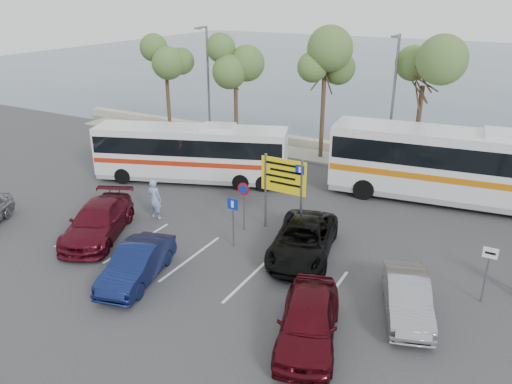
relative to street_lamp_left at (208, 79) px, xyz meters
The scene contains 23 objects.
ground 17.43m from the street_lamp_left, 53.51° to the right, with size 120.00×120.00×0.00m, color #313234.
kerb_strip 10.99m from the street_lamp_left, ahead, with size 44.00×2.40×0.15m, color gray.
seawall 11.16m from the street_lamp_left, 13.93° to the left, with size 48.00×0.80×0.60m, color #AAA188.
sea 47.77m from the street_lamp_left, 77.86° to the left, with size 140.00×140.00×0.00m, color #3B495F.
tree_far_left 4.38m from the street_lamp_left, behind, with size 3.20×3.20×7.60m.
tree_left 2.49m from the street_lamp_left, 13.51° to the left, with size 3.20×3.20×7.20m.
tree_mid 8.76m from the street_lamp_left, ahead, with size 3.20×3.20×8.00m.
tree_right 14.59m from the street_lamp_left, ahead, with size 3.20×3.20×7.40m.
street_lamp_left is the anchor object (origin of this frame).
street_lamp_right 13.00m from the street_lamp_left, ahead, with size 0.45×1.15×8.01m.
direction_sign 15.24m from the street_lamp_left, 43.17° to the right, with size 2.20×0.12×3.60m.
sign_no_stop 14.88m from the street_lamp_left, 49.83° to the right, with size 0.60×0.08×2.35m.
sign_parking 16.37m from the street_lamp_left, 52.40° to the right, with size 0.50×0.07×2.25m.
sign_taxi 23.38m from the street_lamp_left, 31.27° to the right, with size 0.50×0.07×2.20m.
lane_markings 17.62m from the street_lamp_left, 58.61° to the right, with size 12.02×4.20×0.01m, color silver, non-canonical shape.
coach_bus_left 8.40m from the street_lamp_left, 63.50° to the right, with size 11.06×6.04×3.41m.
coach_bus_right 17.96m from the street_lamp_left, ahead, with size 13.27×4.38×4.06m.
car_blue 19.06m from the street_lamp_left, 64.61° to the right, with size 1.47×4.23×1.39m, color #0E1741.
car_maroon 15.90m from the street_lamp_left, 74.98° to the right, with size 2.12×5.22×1.51m, color #4F0D19.
car_red 23.13m from the street_lamp_left, 48.25° to the right, with size 1.83×4.54×1.55m, color #440911.
suv_black 17.98m from the street_lamp_left, 43.22° to the right, with size 2.39×5.19×1.44m, color black.
car_silver_b 22.87m from the street_lamp_left, 38.67° to the right, with size 1.42×4.06×1.34m, color gray.
pedestrian_near 13.58m from the street_lamp_left, 67.72° to the right, with size 0.73×0.48×2.01m, color #8090BA.
Camera 1 is at (10.05, -15.67, 10.43)m, focal length 35.00 mm.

